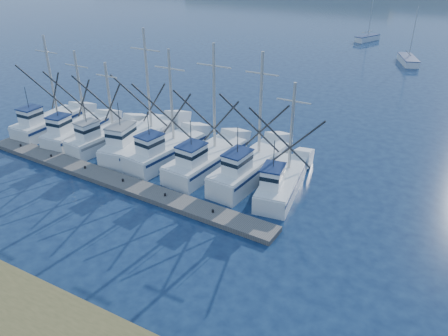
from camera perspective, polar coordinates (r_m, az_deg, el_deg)
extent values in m
plane|color=#0C1A38|center=(24.93, -6.88, -13.44)|extent=(500.00, 500.00, 0.00)
cube|color=#635E58|center=(34.14, -14.26, -1.53)|extent=(27.28, 3.09, 0.36)
cube|color=white|center=(45.07, -21.86, 5.24)|extent=(2.68, 6.99, 1.39)
cube|color=white|center=(43.58, -23.92, 6.17)|extent=(1.51, 1.72, 1.50)
cylinder|color=#B7B2A8|center=(44.45, -21.71, 11.07)|extent=(0.22, 0.22, 7.48)
cube|color=white|center=(42.38, -18.66, 4.37)|extent=(3.16, 7.02, 1.29)
cube|color=white|center=(40.84, -20.68, 5.28)|extent=(1.60, 1.80, 1.50)
cylinder|color=#B7B2A8|center=(41.84, -18.32, 9.91)|extent=(0.22, 0.22, 6.61)
cube|color=white|center=(40.22, -15.31, 3.66)|extent=(2.93, 7.23, 1.34)
cube|color=white|center=(38.54, -17.37, 4.61)|extent=(1.42, 1.84, 1.50)
cylinder|color=#B7B2A8|center=(39.77, -14.78, 9.07)|extent=(0.22, 0.22, 5.91)
cube|color=white|center=(38.93, -10.78, 3.47)|extent=(4.14, 9.55, 1.46)
cube|color=white|center=(36.73, -13.28, 4.24)|extent=(1.91, 2.47, 1.50)
cylinder|color=#B7B2A8|center=(38.38, -9.96, 11.22)|extent=(0.22, 0.22, 8.62)
cube|color=white|center=(36.38, -7.66, 1.97)|extent=(3.53, 7.64, 1.47)
cube|color=white|center=(34.42, -9.64, 3.01)|extent=(1.71, 1.98, 1.50)
cylinder|color=#B7B2A8|center=(35.66, -6.92, 9.27)|extent=(0.22, 0.22, 7.52)
cube|color=white|center=(34.76, -2.34, 0.85)|extent=(3.40, 8.26, 1.38)
cube|color=white|center=(32.57, -4.25, 1.69)|extent=(1.73, 2.10, 1.50)
cylinder|color=#B7B2A8|center=(34.00, -1.29, 9.11)|extent=(0.22, 0.22, 8.34)
cube|color=white|center=(33.36, 3.45, -0.19)|extent=(3.08, 8.80, 1.58)
cube|color=white|center=(30.89, 1.74, 0.67)|extent=(1.54, 2.21, 1.50)
cylinder|color=#B7B2A8|center=(32.72, 4.82, 8.20)|extent=(0.22, 0.22, 7.86)
cube|color=white|center=(31.92, 7.55, -2.06)|extent=(3.28, 7.54, 1.29)
cube|color=white|center=(29.72, 6.36, -1.28)|extent=(1.55, 1.95, 1.50)
cylinder|color=#B7B2A8|center=(31.28, 8.85, 5.20)|extent=(0.22, 0.22, 6.56)
cube|color=white|center=(72.67, 22.88, 12.82)|extent=(3.96, 6.49, 0.90)
cylinder|color=#B7B2A8|center=(72.19, 23.52, 15.95)|extent=(0.12, 0.12, 7.20)
cube|color=white|center=(87.66, 18.20, 15.78)|extent=(3.64, 5.76, 0.90)
cylinder|color=#B7B2A8|center=(87.32, 18.65, 18.40)|extent=(0.12, 0.12, 7.20)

